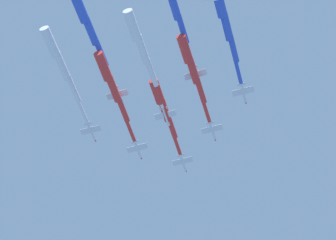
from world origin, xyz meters
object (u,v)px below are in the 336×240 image
object	(u,v)px
jet_starboard_inner	(193,71)
jet_starboard_mid	(62,67)
jet_lead	(165,111)
jet_trail_port	(174,5)
jet_port_outer	(227,27)
jet_starboard_outer	(91,32)
jet_port_inner	(113,89)
jet_port_mid	(142,50)

from	to	relation	value
jet_starboard_inner	jet_starboard_mid	bearing A→B (deg)	98.48
jet_lead	jet_starboard_inner	bearing A→B (deg)	-142.25
jet_lead	jet_trail_port	distance (m)	42.95
jet_starboard_mid	jet_port_outer	bearing A→B (deg)	-97.62
jet_port_outer	jet_starboard_outer	size ratio (longest dim) A/B	1.01
jet_port_inner	jet_starboard_mid	xyz separation A→B (m)	(-10.56, 17.33, 2.01)
jet_starboard_outer	jet_trail_port	bearing A→B (deg)	-102.02
jet_trail_port	jet_lead	bearing A→B (deg)	11.35
jet_port_outer	jet_starboard_mid	bearing A→B (deg)	82.38
jet_port_inner	jet_trail_port	bearing A→B (deg)	-138.32
jet_port_outer	jet_trail_port	world-z (taller)	jet_port_outer
jet_lead	jet_port_mid	xyz separation A→B (m)	(-27.61, 4.54, -0.93)
jet_port_inner	jet_trail_port	size ratio (longest dim) A/B	1.00
jet_port_mid	jet_port_outer	size ratio (longest dim) A/B	1.04
jet_lead	jet_port_outer	world-z (taller)	jet_port_outer
jet_starboard_outer	jet_trail_port	xyz separation A→B (m)	(-6.46, -30.35, 0.16)
jet_lead	jet_port_inner	xyz separation A→B (m)	(-12.72, 17.68, -0.76)
jet_lead	jet_port_outer	distance (m)	40.88
jet_port_mid	jet_starboard_mid	size ratio (longest dim) A/B	0.98
jet_port_mid	jet_starboard_inner	bearing A→B (deg)	-56.22
jet_lead	jet_starboard_outer	size ratio (longest dim) A/B	0.95
jet_port_mid	jet_starboard_outer	xyz separation A→B (m)	(-7.98, 17.37, 2.96)
jet_lead	jet_port_outer	bearing A→B (deg)	-140.39
jet_port_mid	jet_starboard_mid	xyz separation A→B (m)	(4.34, 30.47, 2.18)
jet_lead	jet_port_mid	size ratio (longest dim) A/B	0.90
jet_starboard_outer	jet_port_mid	bearing A→B (deg)	-65.32
jet_starboard_outer	jet_starboard_mid	bearing A→B (deg)	46.77
jet_port_inner	jet_port_outer	bearing A→B (deg)	-113.20
jet_port_mid	jet_trail_port	world-z (taller)	jet_trail_port
jet_starboard_inner	jet_starboard_outer	size ratio (longest dim) A/B	0.99
jet_lead	jet_trail_port	world-z (taller)	jet_trail_port
jet_starboard_inner	jet_starboard_outer	bearing A→B (deg)	119.40
jet_lead	jet_starboard_outer	world-z (taller)	jet_starboard_outer
jet_starboard_mid	jet_trail_port	size ratio (longest dim) A/B	1.03
jet_lead	jet_port_inner	size ratio (longest dim) A/B	0.91
jet_port_outer	jet_port_mid	bearing A→B (deg)	82.85
jet_port_inner	jet_starboard_outer	size ratio (longest dim) A/B	1.04
jet_starboard_mid	jet_port_outer	world-z (taller)	jet_port_outer
jet_starboard_inner	jet_trail_port	distance (m)	26.28
jet_port_mid	jet_starboard_mid	bearing A→B (deg)	81.90
jet_lead	jet_port_mid	world-z (taller)	jet_lead
jet_lead	jet_trail_port	size ratio (longest dim) A/B	0.91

